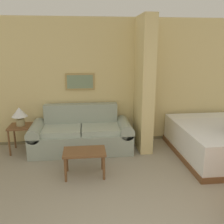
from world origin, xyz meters
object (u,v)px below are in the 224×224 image
(coffee_table, at_px, (84,154))
(table_lamp, at_px, (19,114))
(couch, at_px, (81,135))
(bed, at_px, (221,140))

(coffee_table, height_order, table_lamp, table_lamp)
(couch, distance_m, table_lamp, 1.26)
(couch, xyz_separation_m, bed, (2.64, -0.58, -0.01))
(coffee_table, xyz_separation_m, bed, (2.59, 0.49, -0.06))
(coffee_table, bearing_deg, bed, 10.73)
(couch, height_order, coffee_table, couch)
(couch, relative_size, bed, 1.05)
(table_lamp, bearing_deg, couch, -1.44)
(couch, bearing_deg, bed, -12.33)
(coffee_table, distance_m, bed, 2.63)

